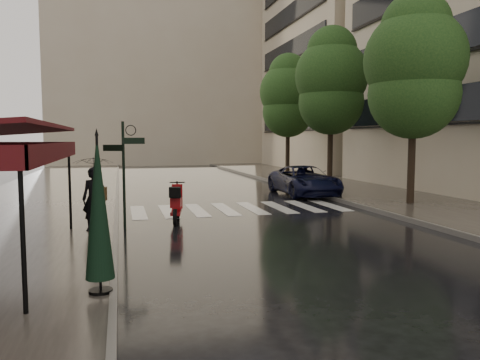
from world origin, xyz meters
name	(u,v)px	position (x,y,z in m)	size (l,w,h in m)	color
ground	(179,250)	(0.00, 0.00, 0.00)	(120.00, 120.00, 0.00)	black
sidewalk_near	(49,195)	(-4.50, 12.00, 0.06)	(6.00, 60.00, 0.12)	#38332D
sidewalk_far	(342,186)	(10.25, 12.00, 0.06)	(5.50, 60.00, 0.12)	#38332D
curb_near	(117,192)	(-1.45, 12.00, 0.07)	(0.12, 60.00, 0.16)	#595651
curb_far	(293,187)	(7.45, 12.00, 0.07)	(0.12, 60.00, 0.16)	#595651
crosswalk	(239,209)	(2.98, 6.00, 0.01)	(7.85, 3.20, 0.01)	silver
signpost	(124,166)	(-1.19, 3.00, 1.83)	(1.17, 0.29, 3.10)	black
haussmann_far	(336,60)	(16.50, 26.00, 9.25)	(8.00, 16.00, 18.50)	tan
backdrop_building	(161,66)	(3.00, 38.00, 10.00)	(22.00, 6.00, 20.00)	tan
tree_near	(414,67)	(9.60, 5.00, 5.32)	(3.80, 3.80, 7.99)	black
tree_mid	(331,82)	(9.50, 12.00, 5.59)	(3.80, 3.80, 8.34)	black
tree_far	(288,96)	(9.70, 19.00, 5.46)	(3.80, 3.80, 8.16)	black
pedestrian_with_umbrella	(93,170)	(-2.00, 2.35, 1.77)	(1.21, 1.22, 2.49)	black
scooter	(176,204)	(0.38, 3.74, 0.56)	(0.66, 1.83, 1.21)	black
parked_car	(304,180)	(7.00, 9.43, 0.68)	(2.24, 4.87, 1.35)	black
parasol_front	(99,207)	(-1.65, -3.06, 1.52)	(0.47, 0.47, 2.60)	black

